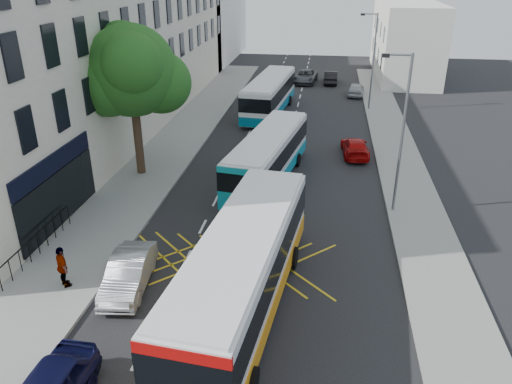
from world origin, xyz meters
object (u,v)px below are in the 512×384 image
(bus_far, at_px, (269,95))
(lamp_near, at_px, (401,127))
(distant_car_dark, at_px, (331,77))
(street_tree, at_px, (131,72))
(red_hatchback, at_px, (355,147))
(bus_near, at_px, (243,270))
(distant_car_silver, at_px, (356,89))
(bus_mid, at_px, (268,157))
(lamp_far, at_px, (372,57))
(pedestrian_far, at_px, (62,267))
(distant_car_grey, at_px, (305,77))
(parked_car_silver, at_px, (129,273))

(bus_far, bearing_deg, lamp_near, -59.00)
(distant_car_dark, bearing_deg, bus_far, 68.40)
(street_tree, bearing_deg, red_hatchback, 21.81)
(bus_near, xyz_separation_m, distant_car_silver, (5.52, 34.22, -1.13))
(bus_far, bearing_deg, bus_mid, -78.28)
(lamp_far, height_order, bus_near, lamp_far)
(street_tree, xyz_separation_m, distant_car_dark, (11.41, 27.33, -5.63))
(distant_car_dark, xyz_separation_m, pedestrian_far, (-10.29, -39.12, 0.37))
(bus_far, relative_size, distant_car_grey, 2.34)
(street_tree, xyz_separation_m, distant_car_silver, (13.87, 22.19, -5.67))
(bus_far, xyz_separation_m, distant_car_dark, (5.20, 12.56, -0.96))
(distant_car_silver, distance_m, pedestrian_far, 36.30)
(street_tree, height_order, red_hatchback, street_tree)
(lamp_near, distance_m, bus_far, 19.89)
(bus_near, xyz_separation_m, bus_mid, (-0.52, 12.21, -0.21))
(bus_near, relative_size, distant_car_dark, 2.99)
(parked_car_silver, bearing_deg, bus_mid, 63.79)
(bus_mid, xyz_separation_m, bus_far, (-1.61, 14.59, 0.09))
(bus_far, bearing_deg, lamp_far, 20.33)
(distant_car_grey, bearing_deg, bus_near, -84.54)
(red_hatchback, distance_m, distant_car_dark, 22.14)
(parked_car_silver, height_order, distant_car_silver, parked_car_silver)
(distant_car_grey, relative_size, distant_car_dark, 1.19)
(bus_near, distance_m, distant_car_dark, 39.49)
(street_tree, relative_size, lamp_near, 1.10)
(distant_car_dark, bearing_deg, bus_near, 86.43)
(bus_near, bearing_deg, bus_mid, 98.37)
(lamp_far, xyz_separation_m, pedestrian_far, (-13.59, -28.82, -3.58))
(bus_near, distance_m, parked_car_silver, 4.91)
(bus_mid, xyz_separation_m, pedestrian_far, (-6.71, -11.97, -0.50))
(bus_far, distance_m, distant_car_grey, 12.76)
(bus_mid, bearing_deg, lamp_near, -15.38)
(red_hatchback, height_order, distant_car_grey, distant_car_grey)
(bus_far, height_order, red_hatchback, bus_far)
(red_hatchback, relative_size, distant_car_grey, 0.86)
(street_tree, relative_size, pedestrian_far, 4.99)
(street_tree, distance_m, distant_car_silver, 26.78)
(bus_mid, relative_size, distant_car_grey, 2.23)
(bus_near, distance_m, bus_mid, 12.22)
(street_tree, bearing_deg, lamp_far, 49.19)
(bus_near, height_order, bus_far, bus_near)
(street_tree, bearing_deg, distant_car_grey, 72.32)
(lamp_far, xyz_separation_m, red_hatchback, (-1.57, -11.78, -4.02))
(red_hatchback, xyz_separation_m, distant_car_dark, (-1.73, 22.07, 0.07))
(street_tree, height_order, lamp_near, street_tree)
(lamp_near, height_order, lamp_far, same)
(street_tree, height_order, bus_far, street_tree)
(distant_car_dark, bearing_deg, distant_car_grey, 2.61)
(bus_far, height_order, distant_car_dark, bus_far)
(lamp_near, xyz_separation_m, bus_mid, (-6.88, 3.15, -3.08))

